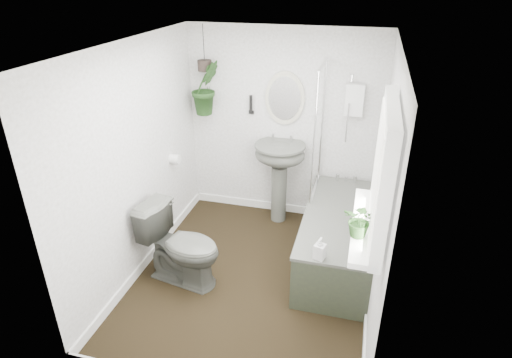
# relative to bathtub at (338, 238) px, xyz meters

# --- Properties ---
(floor) EXTENTS (2.30, 2.80, 0.02)m
(floor) POSITION_rel_bathtub_xyz_m (-0.80, -0.50, -0.30)
(floor) COLOR black
(floor) RESTS_ON ground
(ceiling) EXTENTS (2.30, 2.80, 0.02)m
(ceiling) POSITION_rel_bathtub_xyz_m (-0.80, -0.50, 2.02)
(ceiling) COLOR white
(ceiling) RESTS_ON ground
(wall_back) EXTENTS (2.30, 0.02, 2.30)m
(wall_back) POSITION_rel_bathtub_xyz_m (-0.80, 0.91, 0.86)
(wall_back) COLOR white
(wall_back) RESTS_ON ground
(wall_front) EXTENTS (2.30, 0.02, 2.30)m
(wall_front) POSITION_rel_bathtub_xyz_m (-0.80, -1.91, 0.86)
(wall_front) COLOR white
(wall_front) RESTS_ON ground
(wall_left) EXTENTS (0.02, 2.80, 2.30)m
(wall_left) POSITION_rel_bathtub_xyz_m (-1.96, -0.50, 0.86)
(wall_left) COLOR white
(wall_left) RESTS_ON ground
(wall_right) EXTENTS (0.02, 2.80, 2.30)m
(wall_right) POSITION_rel_bathtub_xyz_m (0.36, -0.50, 0.86)
(wall_right) COLOR white
(wall_right) RESTS_ON ground
(skirting) EXTENTS (2.30, 2.80, 0.10)m
(skirting) POSITION_rel_bathtub_xyz_m (-0.80, -0.50, -0.24)
(skirting) COLOR white
(skirting) RESTS_ON floor
(bathtub) EXTENTS (0.72, 1.72, 0.58)m
(bathtub) POSITION_rel_bathtub_xyz_m (0.00, 0.00, 0.00)
(bathtub) COLOR #4E5149
(bathtub) RESTS_ON floor
(bath_screen) EXTENTS (0.04, 0.72, 1.40)m
(bath_screen) POSITION_rel_bathtub_xyz_m (-0.33, 0.49, 0.99)
(bath_screen) COLOR silver
(bath_screen) RESTS_ON bathtub
(shower_box) EXTENTS (0.20, 0.10, 0.35)m
(shower_box) POSITION_rel_bathtub_xyz_m (0.00, 0.84, 1.26)
(shower_box) COLOR white
(shower_box) RESTS_ON wall_back
(oval_mirror) EXTENTS (0.46, 0.03, 0.62)m
(oval_mirror) POSITION_rel_bathtub_xyz_m (-0.78, 0.87, 1.21)
(oval_mirror) COLOR beige
(oval_mirror) RESTS_ON wall_back
(wall_sconce) EXTENTS (0.04, 0.04, 0.22)m
(wall_sconce) POSITION_rel_bathtub_xyz_m (-1.18, 0.86, 1.11)
(wall_sconce) COLOR black
(wall_sconce) RESTS_ON wall_back
(toilet_roll_holder) EXTENTS (0.11, 0.11, 0.11)m
(toilet_roll_holder) POSITION_rel_bathtub_xyz_m (-1.90, 0.20, 0.61)
(toilet_roll_holder) COLOR white
(toilet_roll_holder) RESTS_ON wall_left
(window_recess) EXTENTS (0.08, 1.00, 0.90)m
(window_recess) POSITION_rel_bathtub_xyz_m (0.29, -1.20, 1.36)
(window_recess) COLOR white
(window_recess) RESTS_ON wall_right
(window_sill) EXTENTS (0.18, 1.00, 0.04)m
(window_sill) POSITION_rel_bathtub_xyz_m (0.22, -1.20, 0.94)
(window_sill) COLOR white
(window_sill) RESTS_ON wall_right
(window_blinds) EXTENTS (0.01, 0.86, 0.76)m
(window_blinds) POSITION_rel_bathtub_xyz_m (0.24, -1.20, 1.36)
(window_blinds) COLOR white
(window_blinds) RESTS_ON wall_right
(toilet) EXTENTS (0.87, 0.59, 0.81)m
(toilet) POSITION_rel_bathtub_xyz_m (-1.46, -0.70, 0.12)
(toilet) COLOR #4E5149
(toilet) RESTS_ON floor
(pedestal_sink) EXTENTS (0.63, 0.55, 1.01)m
(pedestal_sink) POSITION_rel_bathtub_xyz_m (-0.78, 0.68, 0.22)
(pedestal_sink) COLOR #4E5149
(pedestal_sink) RESTS_ON floor
(sill_plant) EXTENTS (0.26, 0.24, 0.24)m
(sill_plant) POSITION_rel_bathtub_xyz_m (0.18, -1.39, 1.08)
(sill_plant) COLOR black
(sill_plant) RESTS_ON window_sill
(hanging_plant) EXTENTS (0.44, 0.44, 0.63)m
(hanging_plant) POSITION_rel_bathtub_xyz_m (-1.70, 0.75, 1.30)
(hanging_plant) COLOR black
(hanging_plant) RESTS_ON ceiling
(soap_bottle) EXTENTS (0.12, 0.12, 0.21)m
(soap_bottle) POSITION_rel_bathtub_xyz_m (-0.11, -0.79, 0.39)
(soap_bottle) COLOR #2E2321
(soap_bottle) RESTS_ON bathtub
(hanging_pot) EXTENTS (0.16, 0.16, 0.12)m
(hanging_pot) POSITION_rel_bathtub_xyz_m (-1.70, 0.75, 1.56)
(hanging_pot) COLOR black
(hanging_pot) RESTS_ON ceiling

